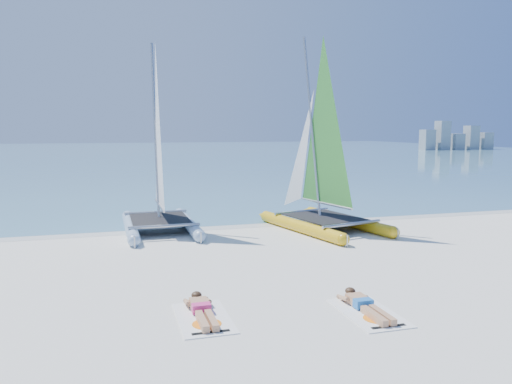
{
  "coord_description": "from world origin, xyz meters",
  "views": [
    {
      "loc": [
        -4.45,
        -12.75,
        3.67
      ],
      "look_at": [
        -0.41,
        1.2,
        1.82
      ],
      "focal_mm": 35.0,
      "sensor_mm": 36.0,
      "label": 1
    }
  ],
  "objects_px": {
    "catamaran_blue": "(158,172)",
    "towel_a": "(204,318)",
    "sunbather_a": "(202,309)",
    "sunbather_b": "(364,304)",
    "towel_b": "(369,313)",
    "catamaran_yellow": "(316,166)"
  },
  "relations": [
    {
      "from": "towel_b",
      "to": "sunbather_b",
      "type": "bearing_deg",
      "value": 90.0
    },
    {
      "from": "sunbather_a",
      "to": "towel_b",
      "type": "xyz_separation_m",
      "value": [
        3.22,
        -0.85,
        -0.11
      ]
    },
    {
      "from": "catamaran_blue",
      "to": "sunbather_b",
      "type": "xyz_separation_m",
      "value": [
        3.24,
        -9.34,
        -1.99
      ]
    },
    {
      "from": "catamaran_blue",
      "to": "towel_b",
      "type": "xyz_separation_m",
      "value": [
        3.24,
        -9.53,
        -2.1
      ]
    },
    {
      "from": "catamaran_blue",
      "to": "sunbather_b",
      "type": "height_order",
      "value": "catamaran_blue"
    },
    {
      "from": "towel_a",
      "to": "towel_b",
      "type": "bearing_deg",
      "value": -11.48
    },
    {
      "from": "sunbather_a",
      "to": "sunbather_b",
      "type": "bearing_deg",
      "value": -11.48
    },
    {
      "from": "catamaran_blue",
      "to": "towel_b",
      "type": "distance_m",
      "value": 10.28
    },
    {
      "from": "catamaran_blue",
      "to": "sunbather_a",
      "type": "distance_m",
      "value": 8.91
    },
    {
      "from": "catamaran_yellow",
      "to": "towel_a",
      "type": "xyz_separation_m",
      "value": [
        -5.66,
        -7.84,
        -2.3
      ]
    },
    {
      "from": "catamaran_yellow",
      "to": "towel_a",
      "type": "bearing_deg",
      "value": -138.99
    },
    {
      "from": "catamaran_blue",
      "to": "sunbather_a",
      "type": "xyz_separation_m",
      "value": [
        0.02,
        -8.68,
        -1.99
      ]
    },
    {
      "from": "catamaran_yellow",
      "to": "sunbather_b",
      "type": "xyz_separation_m",
      "value": [
        -2.44,
        -8.31,
        -2.19
      ]
    },
    {
      "from": "towel_a",
      "to": "towel_b",
      "type": "relative_size",
      "value": 1.0
    },
    {
      "from": "sunbather_b",
      "to": "towel_a",
      "type": "bearing_deg",
      "value": 171.84
    },
    {
      "from": "catamaran_blue",
      "to": "towel_b",
      "type": "height_order",
      "value": "catamaran_blue"
    },
    {
      "from": "catamaran_blue",
      "to": "towel_a",
      "type": "relative_size",
      "value": 3.82
    },
    {
      "from": "towel_a",
      "to": "sunbather_b",
      "type": "xyz_separation_m",
      "value": [
        3.22,
        -0.46,
        0.11
      ]
    },
    {
      "from": "towel_a",
      "to": "sunbather_a",
      "type": "bearing_deg",
      "value": 90.0
    },
    {
      "from": "sunbather_b",
      "to": "catamaran_blue",
      "type": "bearing_deg",
      "value": 109.15
    },
    {
      "from": "catamaran_blue",
      "to": "sunbather_b",
      "type": "bearing_deg",
      "value": -71.58
    },
    {
      "from": "catamaran_blue",
      "to": "towel_b",
      "type": "relative_size",
      "value": 3.82
    }
  ]
}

